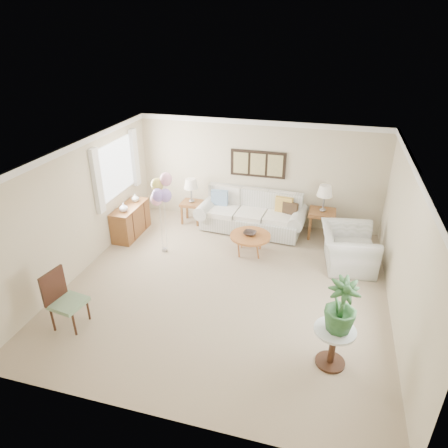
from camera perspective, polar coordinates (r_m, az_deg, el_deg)
name	(u,v)px	position (r m, az deg, el deg)	size (l,w,h in m)	color
ground_plane	(226,287)	(7.84, 0.25, -8.97)	(6.00, 6.00, 0.00)	tan
room_shell	(221,208)	(7.12, -0.38, 2.29)	(6.04, 6.04, 2.60)	beige
wall_art_triptych	(258,164)	(9.74, 4.87, 8.54)	(1.35, 0.06, 0.65)	black
sofa	(252,215)	(9.78, 4.04, 1.25)	(2.68, 1.15, 0.96)	silver
end_table_left	(192,205)	(10.11, -4.63, 2.68)	(0.52, 0.47, 0.56)	brown
end_table_right	(322,215)	(9.61, 13.83, 1.22)	(0.62, 0.56, 0.67)	brown
lamp_left	(191,184)	(9.90, -4.74, 5.66)	(0.35, 0.35, 0.62)	gray
lamp_right	(325,192)	(9.38, 14.22, 4.51)	(0.36, 0.36, 0.64)	gray
coffee_table	(250,236)	(8.73, 3.78, -1.79)	(0.89, 0.89, 0.45)	#A9672E
decor_bowl	(250,233)	(8.71, 3.70, -1.33)	(0.28, 0.28, 0.07)	#2D2320
armchair	(348,248)	(8.68, 17.28, -3.32)	(1.24, 1.08, 0.80)	silver
side_table	(334,338)	(6.22, 15.42, -15.40)	(0.61, 0.61, 0.66)	silver
potted_plant	(341,306)	(5.87, 16.41, -11.19)	(0.46, 0.46, 0.83)	#255227
accent_chair	(63,298)	(7.17, -21.96, -9.80)	(0.58, 0.58, 1.03)	gray
credenza	(131,220)	(9.78, -13.18, 0.50)	(0.46, 1.20, 0.74)	brown
vase_white	(123,207)	(9.35, -14.17, 2.33)	(0.20, 0.20, 0.20)	silver
vase_sage	(135,198)	(9.82, -12.57, 3.67)	(0.18, 0.18, 0.19)	#AEB3A6
balloon_cluster	(161,191)	(8.43, -9.04, 4.65)	(0.47, 0.44, 1.84)	gray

